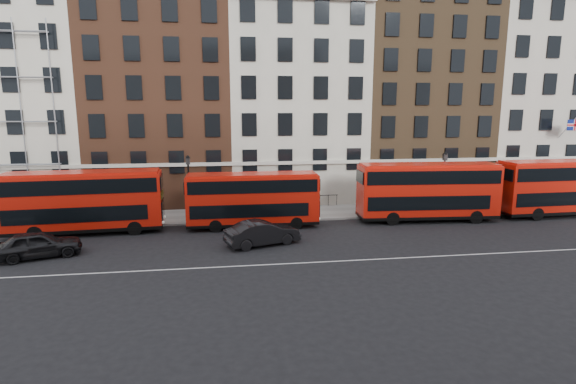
{
  "coord_description": "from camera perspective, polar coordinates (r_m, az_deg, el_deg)",
  "views": [
    {
      "loc": [
        -7.17,
        -27.1,
        9.12
      ],
      "look_at": [
        -2.51,
        5.0,
        3.0
      ],
      "focal_mm": 28.0,
      "sensor_mm": 36.0,
      "label": 1
    }
  ],
  "objects": [
    {
      "name": "pavement",
      "position": [
        39.34,
        2.46,
        -2.62
      ],
      "size": [
        80.0,
        5.0,
        0.15
      ],
      "primitive_type": "cube",
      "color": "gray",
      "rests_on": "ground"
    },
    {
      "name": "building_terrace",
      "position": [
        45.52,
        0.42,
        12.09
      ],
      "size": [
        64.0,
        11.95,
        22.0
      ],
      "color": "beige",
      "rests_on": "ground"
    },
    {
      "name": "iron_railings",
      "position": [
        41.32,
        1.9,
        -1.15
      ],
      "size": [
        6.6,
        0.06,
        1.0
      ],
      "primitive_type": null,
      "color": "black",
      "rests_on": "pavement"
    },
    {
      "name": "bus_a",
      "position": [
        35.79,
        -24.51,
        -1.01
      ],
      "size": [
        11.09,
        3.34,
        4.6
      ],
      "rotation": [
        0.0,
        0.0,
        0.06
      ],
      "color": "red",
      "rests_on": "ground"
    },
    {
      "name": "traffic_light",
      "position": [
        46.15,
        30.83,
        0.85
      ],
      "size": [
        0.25,
        0.45,
        3.27
      ],
      "color": "black",
      "rests_on": "pavement"
    },
    {
      "name": "lamp_post_right",
      "position": [
        40.51,
        19.15,
        1.51
      ],
      "size": [
        0.44,
        0.44,
        5.33
      ],
      "color": "black",
      "rests_on": "pavement"
    },
    {
      "name": "car_front",
      "position": [
        30.31,
        -3.26,
        -5.21
      ],
      "size": [
        5.33,
        3.31,
        1.66
      ],
      "primitive_type": "imported",
      "rotation": [
        0.0,
        0.0,
        1.9
      ],
      "color": "black",
      "rests_on": "ground"
    },
    {
      "name": "kerb",
      "position": [
        36.95,
        3.18,
        -3.49
      ],
      "size": [
        80.0,
        0.3,
        0.16
      ],
      "primitive_type": "cube",
      "color": "gray",
      "rests_on": "ground"
    },
    {
      "name": "bus_b",
      "position": [
        34.44,
        -4.56,
        -0.84
      ],
      "size": [
        10.04,
        2.47,
        4.21
      ],
      "rotation": [
        0.0,
        0.0,
        -0.0
      ],
      "color": "red",
      "rests_on": "ground"
    },
    {
      "name": "bus_c",
      "position": [
        37.99,
        17.25,
        0.2
      ],
      "size": [
        11.35,
        3.42,
        4.7
      ],
      "rotation": [
        0.0,
        0.0,
        -0.07
      ],
      "color": "red",
      "rests_on": "ground"
    },
    {
      "name": "ground",
      "position": [
        29.48,
        6.28,
        -7.4
      ],
      "size": [
        120.0,
        120.0,
        0.0
      ],
      "primitive_type": "plane",
      "color": "black",
      "rests_on": "ground"
    },
    {
      "name": "road_centre_line",
      "position": [
        27.65,
        7.32,
        -8.65
      ],
      "size": [
        70.0,
        0.12,
        0.01
      ],
      "primitive_type": "cube",
      "color": "white",
      "rests_on": "ground"
    },
    {
      "name": "car_rear",
      "position": [
        31.78,
        -29.13,
        -5.82
      ],
      "size": [
        5.27,
        3.42,
        1.67
      ],
      "primitive_type": "imported",
      "rotation": [
        0.0,
        0.0,
        1.89
      ],
      "color": "black",
      "rests_on": "ground"
    },
    {
      "name": "bus_d",
      "position": [
        44.59,
        31.54,
        0.62
      ],
      "size": [
        11.37,
        2.99,
        4.75
      ],
      "rotation": [
        0.0,
        0.0,
        0.02
      ],
      "color": "red",
      "rests_on": "ground"
    },
    {
      "name": "lamp_post_left",
      "position": [
        36.46,
        -12.48,
        0.89
      ],
      "size": [
        0.44,
        0.44,
        5.33
      ],
      "color": "black",
      "rests_on": "pavement"
    }
  ]
}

